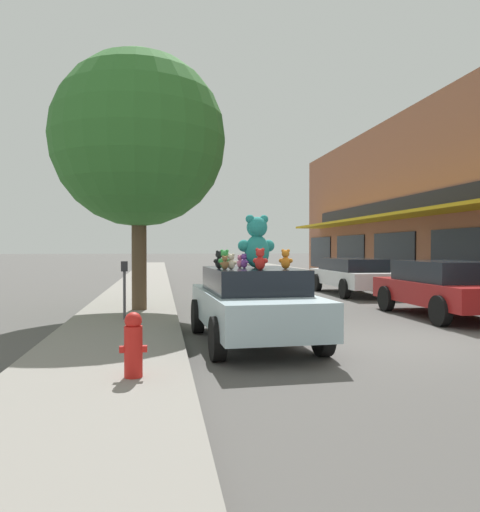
{
  "coord_description": "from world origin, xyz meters",
  "views": [
    {
      "loc": [
        -4.29,
        -8.36,
        1.71
      ],
      "look_at": [
        -2.29,
        4.18,
        1.5
      ],
      "focal_mm": 35.0,
      "sensor_mm": 36.0,
      "label": 1
    }
  ],
  "objects_px": {
    "plush_art_car": "(253,302)",
    "teddy_bear_brown": "(225,263)",
    "teddy_bear_cream": "(231,262)",
    "teddy_bear_yellow": "(258,260)",
    "parked_car_far_center": "(445,287)",
    "teddy_bear_orange": "(286,259)",
    "parking_meter": "(124,282)",
    "fire_hydrant": "(133,345)",
    "teddy_bear_giant": "(257,242)",
    "street_tree": "(139,140)",
    "teddy_bear_pink": "(240,262)",
    "parked_car_far_right": "(352,274)",
    "teddy_bear_black": "(219,260)",
    "teddy_bear_purple": "(244,261)",
    "teddy_bear_green": "(225,260)",
    "teddy_bear_red": "(260,259)"
  },
  "relations": [
    {
      "from": "teddy_bear_red",
      "to": "parked_car_far_right",
      "type": "bearing_deg",
      "value": -85.78
    },
    {
      "from": "teddy_bear_giant",
      "to": "street_tree",
      "type": "bearing_deg",
      "value": -70.69
    },
    {
      "from": "teddy_bear_green",
      "to": "teddy_bear_black",
      "type": "bearing_deg",
      "value": -40.32
    },
    {
      "from": "teddy_bear_brown",
      "to": "parking_meter",
      "type": "distance_m",
      "value": 3.47
    },
    {
      "from": "teddy_bear_orange",
      "to": "parking_meter",
      "type": "bearing_deg",
      "value": -14.63
    },
    {
      "from": "teddy_bear_giant",
      "to": "parked_car_far_center",
      "type": "height_order",
      "value": "teddy_bear_giant"
    },
    {
      "from": "fire_hydrant",
      "to": "parking_meter",
      "type": "xyz_separation_m",
      "value": [
        -0.45,
        4.98,
        0.41
      ]
    },
    {
      "from": "teddy_bear_pink",
      "to": "fire_hydrant",
      "type": "xyz_separation_m",
      "value": [
        -1.74,
        -2.7,
        -0.92
      ]
    },
    {
      "from": "teddy_bear_purple",
      "to": "fire_hydrant",
      "type": "bearing_deg",
      "value": 116.37
    },
    {
      "from": "teddy_bear_yellow",
      "to": "teddy_bear_giant",
      "type": "bearing_deg",
      "value": 38.5
    },
    {
      "from": "teddy_bear_cream",
      "to": "parked_car_far_center",
      "type": "xyz_separation_m",
      "value": [
        5.74,
        3.07,
        -0.73
      ]
    },
    {
      "from": "teddy_bear_red",
      "to": "plush_art_car",
      "type": "bearing_deg",
      "value": -58.03
    },
    {
      "from": "teddy_bear_cream",
      "to": "fire_hydrant",
      "type": "height_order",
      "value": "teddy_bear_cream"
    },
    {
      "from": "parked_car_far_right",
      "to": "street_tree",
      "type": "relative_size",
      "value": 0.74
    },
    {
      "from": "teddy_bear_pink",
      "to": "fire_hydrant",
      "type": "relative_size",
      "value": 0.3
    },
    {
      "from": "parked_car_far_center",
      "to": "parking_meter",
      "type": "relative_size",
      "value": 3.34
    },
    {
      "from": "teddy_bear_pink",
      "to": "plush_art_car",
      "type": "bearing_deg",
      "value": -142.68
    },
    {
      "from": "teddy_bear_pink",
      "to": "parked_car_far_right",
      "type": "bearing_deg",
      "value": -64.38
    },
    {
      "from": "teddy_bear_orange",
      "to": "teddy_bear_black",
      "type": "height_order",
      "value": "teddy_bear_orange"
    },
    {
      "from": "plush_art_car",
      "to": "teddy_bear_brown",
      "type": "relative_size",
      "value": 17.77
    },
    {
      "from": "plush_art_car",
      "to": "teddy_bear_cream",
      "type": "distance_m",
      "value": 1.01
    },
    {
      "from": "teddy_bear_giant",
      "to": "parked_car_far_center",
      "type": "xyz_separation_m",
      "value": [
        5.2,
        2.51,
        -1.06
      ]
    },
    {
      "from": "fire_hydrant",
      "to": "teddy_bear_cream",
      "type": "bearing_deg",
      "value": 54.57
    },
    {
      "from": "teddy_bear_cream",
      "to": "teddy_bear_green",
      "type": "bearing_deg",
      "value": -8.16
    },
    {
      "from": "teddy_bear_yellow",
      "to": "plush_art_car",
      "type": "bearing_deg",
      "value": 34.51
    },
    {
      "from": "teddy_bear_cream",
      "to": "teddy_bear_brown",
      "type": "height_order",
      "value": "teddy_bear_cream"
    },
    {
      "from": "teddy_bear_giant",
      "to": "teddy_bear_red",
      "type": "bearing_deg",
      "value": 72.82
    },
    {
      "from": "teddy_bear_pink",
      "to": "teddy_bear_purple",
      "type": "xyz_separation_m",
      "value": [
        0.06,
        -0.08,
        0.01
      ]
    },
    {
      "from": "plush_art_car",
      "to": "teddy_bear_orange",
      "type": "relative_size",
      "value": 12.22
    },
    {
      "from": "teddy_bear_black",
      "to": "parked_car_far_center",
      "type": "distance_m",
      "value": 6.57
    },
    {
      "from": "teddy_bear_giant",
      "to": "teddy_bear_cream",
      "type": "xyz_separation_m",
      "value": [
        -0.54,
        -0.56,
        -0.33
      ]
    },
    {
      "from": "fire_hydrant",
      "to": "parking_meter",
      "type": "height_order",
      "value": "parking_meter"
    },
    {
      "from": "teddy_bear_purple",
      "to": "teddy_bear_yellow",
      "type": "bearing_deg",
      "value": -52.49
    },
    {
      "from": "teddy_bear_purple",
      "to": "parked_car_far_center",
      "type": "distance_m",
      "value": 6.05
    },
    {
      "from": "teddy_bear_purple",
      "to": "parked_car_far_center",
      "type": "xyz_separation_m",
      "value": [
        5.44,
        2.55,
        -0.72
      ]
    },
    {
      "from": "teddy_bear_brown",
      "to": "parked_car_far_center",
      "type": "distance_m",
      "value": 6.66
    },
    {
      "from": "teddy_bear_orange",
      "to": "parking_meter",
      "type": "height_order",
      "value": "teddy_bear_orange"
    },
    {
      "from": "parked_car_far_center",
      "to": "parking_meter",
      "type": "xyz_separation_m",
      "value": [
        -7.69,
        -0.19,
        0.2
      ]
    },
    {
      "from": "teddy_bear_orange",
      "to": "parked_car_far_right",
      "type": "xyz_separation_m",
      "value": [
        4.8,
        9.09,
        -0.77
      ]
    },
    {
      "from": "parked_car_far_right",
      "to": "parking_meter",
      "type": "xyz_separation_m",
      "value": [
        -7.69,
        -6.26,
        0.21
      ]
    },
    {
      "from": "teddy_bear_giant",
      "to": "teddy_bear_yellow",
      "type": "bearing_deg",
      "value": -111.61
    },
    {
      "from": "teddy_bear_cream",
      "to": "fire_hydrant",
      "type": "distance_m",
      "value": 2.74
    },
    {
      "from": "teddy_bear_yellow",
      "to": "teddy_bear_cream",
      "type": "relative_size",
      "value": 0.98
    },
    {
      "from": "street_tree",
      "to": "parking_meter",
      "type": "xyz_separation_m",
      "value": [
        -0.24,
        -1.72,
        -3.47
      ]
    },
    {
      "from": "teddy_bear_yellow",
      "to": "teddy_bear_brown",
      "type": "height_order",
      "value": "teddy_bear_yellow"
    },
    {
      "from": "teddy_bear_brown",
      "to": "parked_car_far_right",
      "type": "xyz_separation_m",
      "value": [
        5.86,
        9.16,
        -0.72
      ]
    },
    {
      "from": "teddy_bear_cream",
      "to": "teddy_bear_brown",
      "type": "relative_size",
      "value": 1.15
    },
    {
      "from": "parked_car_far_right",
      "to": "parking_meter",
      "type": "bearing_deg",
      "value": -140.87
    },
    {
      "from": "parked_car_far_center",
      "to": "teddy_bear_red",
      "type": "bearing_deg",
      "value": -147.78
    },
    {
      "from": "teddy_bear_giant",
      "to": "teddy_bear_black",
      "type": "bearing_deg",
      "value": 10.24
    }
  ]
}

